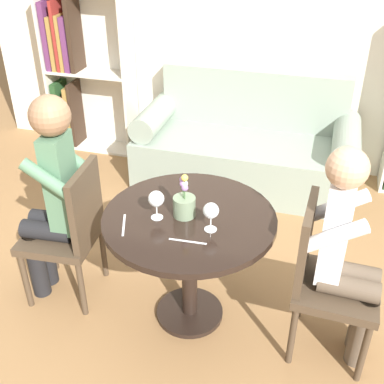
# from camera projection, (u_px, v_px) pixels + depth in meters

# --- Properties ---
(ground_plane) EXTENTS (16.00, 16.00, 0.00)m
(ground_plane) POSITION_uv_depth(u_px,v_px,m) (190.00, 314.00, 2.92)
(ground_plane) COLOR olive
(back_wall) EXTENTS (5.20, 0.05, 2.70)m
(back_wall) POSITION_uv_depth(u_px,v_px,m) (263.00, 12.00, 3.95)
(back_wall) COLOR silver
(back_wall) RESTS_ON ground_plane
(round_table) EXTENTS (0.93, 0.93, 0.72)m
(round_table) POSITION_uv_depth(u_px,v_px,m) (189.00, 238.00, 2.62)
(round_table) COLOR black
(round_table) RESTS_ON ground_plane
(couch) EXTENTS (1.83, 0.80, 0.92)m
(couch) POSITION_uv_depth(u_px,v_px,m) (246.00, 148.00, 4.15)
(couch) COLOR gray
(couch) RESTS_ON ground_plane
(bookshelf_left) EXTENTS (0.82, 0.28, 1.53)m
(bookshelf_left) POSITION_uv_depth(u_px,v_px,m) (79.00, 71.00, 4.54)
(bookshelf_left) COLOR silver
(bookshelf_left) RESTS_ON ground_plane
(chair_left) EXTENTS (0.45, 0.45, 0.90)m
(chair_left) POSITION_uv_depth(u_px,v_px,m) (71.00, 228.00, 2.83)
(chair_left) COLOR #473828
(chair_left) RESTS_ON ground_plane
(chair_right) EXTENTS (0.44, 0.44, 0.90)m
(chair_right) POSITION_uv_depth(u_px,v_px,m) (324.00, 275.00, 2.48)
(chair_right) COLOR #473828
(chair_right) RESTS_ON ground_plane
(person_left) EXTENTS (0.44, 0.36, 1.31)m
(person_left) POSITION_uv_depth(u_px,v_px,m) (52.00, 196.00, 2.73)
(person_left) COLOR black
(person_left) RESTS_ON ground_plane
(person_right) EXTENTS (0.43, 0.35, 1.23)m
(person_right) POSITION_uv_depth(u_px,v_px,m) (347.00, 256.00, 2.37)
(person_right) COLOR brown
(person_right) RESTS_ON ground_plane
(wine_glass_left) EXTENTS (0.08, 0.08, 0.16)m
(wine_glass_left) POSITION_uv_depth(u_px,v_px,m) (156.00, 200.00, 2.47)
(wine_glass_left) COLOR white
(wine_glass_left) RESTS_ON round_table
(wine_glass_right) EXTENTS (0.08, 0.08, 0.16)m
(wine_glass_right) POSITION_uv_depth(u_px,v_px,m) (211.00, 211.00, 2.38)
(wine_glass_right) COLOR white
(wine_glass_right) RESTS_ON round_table
(flower_vase) EXTENTS (0.12, 0.12, 0.25)m
(flower_vase) POSITION_uv_depth(u_px,v_px,m) (184.00, 203.00, 2.51)
(flower_vase) COLOR gray
(flower_vase) RESTS_ON round_table
(knife_left_setting) EXTENTS (0.08, 0.18, 0.00)m
(knife_left_setting) POSITION_uv_depth(u_px,v_px,m) (124.00, 225.00, 2.47)
(knife_left_setting) COLOR silver
(knife_left_setting) RESTS_ON round_table
(fork_left_setting) EXTENTS (0.19, 0.02, 0.00)m
(fork_left_setting) POSITION_uv_depth(u_px,v_px,m) (188.00, 241.00, 2.35)
(fork_left_setting) COLOR silver
(fork_left_setting) RESTS_ON round_table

